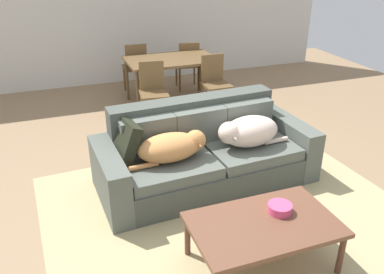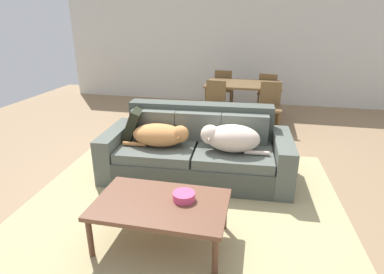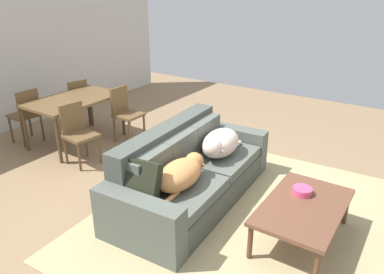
# 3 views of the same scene
# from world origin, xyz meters

# --- Properties ---
(ground_plane) EXTENTS (10.00, 10.00, 0.00)m
(ground_plane) POSITION_xyz_m (0.00, 0.00, 0.00)
(ground_plane) COLOR #927453
(back_partition) EXTENTS (8.00, 0.12, 2.70)m
(back_partition) POSITION_xyz_m (0.00, 4.00, 1.35)
(back_partition) COLOR silver
(back_partition) RESTS_ON ground
(area_rug) EXTENTS (3.62, 3.45, 0.01)m
(area_rug) POSITION_xyz_m (0.01, -0.81, 0.01)
(area_rug) COLOR tan
(area_rug) RESTS_ON ground
(couch) EXTENTS (2.37, 1.11, 0.88)m
(couch) POSITION_xyz_m (0.01, 0.06, 0.33)
(couch) COLOR #464C45
(couch) RESTS_ON ground
(dog_on_left_cushion) EXTENTS (0.82, 0.41, 0.28)m
(dog_on_left_cushion) POSITION_xyz_m (-0.41, -0.12, 0.58)
(dog_on_left_cushion) COLOR #D18C4D
(dog_on_left_cushion) RESTS_ON couch
(dog_on_right_cushion) EXTENTS (0.81, 0.43, 0.32)m
(dog_on_right_cushion) POSITION_xyz_m (0.44, -0.11, 0.60)
(dog_on_right_cushion) COLOR beige
(dog_on_right_cushion) RESTS_ON couch
(throw_pillow_by_left_arm) EXTENTS (0.32, 0.45, 0.43)m
(throw_pillow_by_left_arm) POSITION_xyz_m (-0.84, 0.07, 0.63)
(throw_pillow_by_left_arm) COLOR black
(throw_pillow_by_left_arm) RESTS_ON couch
(coffee_table) EXTENTS (1.16, 0.72, 0.42)m
(coffee_table) POSITION_xyz_m (-0.04, -1.32, 0.38)
(coffee_table) COLOR brown
(coffee_table) RESTS_ON ground
(bowl_on_coffee_table) EXTENTS (0.20, 0.20, 0.07)m
(bowl_on_coffee_table) POSITION_xyz_m (0.15, -1.24, 0.45)
(bowl_on_coffee_table) COLOR #EA4C7F
(bowl_on_coffee_table) RESTS_ON coffee_table
(dining_table) EXTENTS (1.41, 0.88, 0.74)m
(dining_table) POSITION_xyz_m (0.42, 2.52, 0.68)
(dining_table) COLOR brown
(dining_table) RESTS_ON ground
(dining_chair_near_left) EXTENTS (0.45, 0.45, 0.87)m
(dining_chair_near_left) POSITION_xyz_m (-0.06, 1.92, 0.48)
(dining_chair_near_left) COLOR brown
(dining_chair_near_left) RESTS_ON ground
(dining_chair_near_right) EXTENTS (0.40, 0.40, 0.88)m
(dining_chair_near_right) POSITION_xyz_m (0.93, 1.93, 0.50)
(dining_chair_near_right) COLOR brown
(dining_chair_near_right) RESTS_ON ground
(dining_chair_far_left) EXTENTS (0.41, 0.41, 0.89)m
(dining_chair_far_left) POSITION_xyz_m (-0.03, 3.15, 0.51)
(dining_chair_far_left) COLOR brown
(dining_chair_far_left) RESTS_ON ground
(dining_chair_far_right) EXTENTS (0.45, 0.45, 0.86)m
(dining_chair_far_right) POSITION_xyz_m (0.90, 3.08, 0.49)
(dining_chair_far_right) COLOR brown
(dining_chair_far_right) RESTS_ON ground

